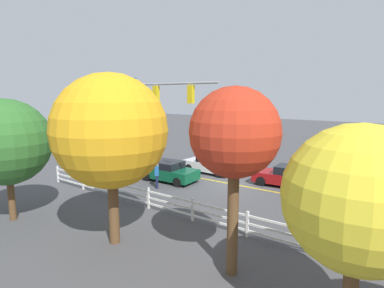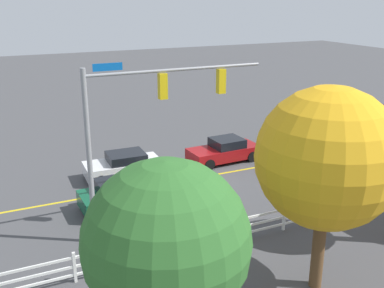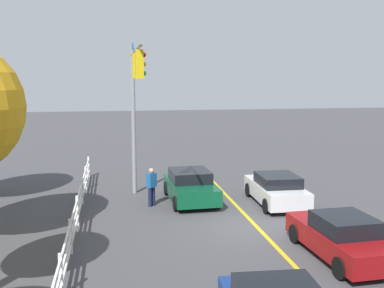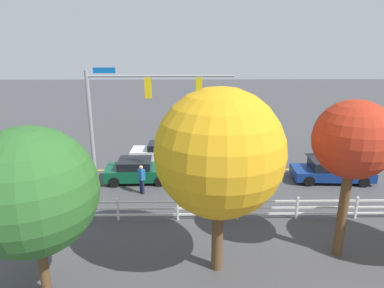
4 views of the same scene
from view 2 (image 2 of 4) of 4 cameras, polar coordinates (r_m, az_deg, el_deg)
ground_plane at (r=24.33m, az=-0.89°, el=-4.56°), size 120.00×120.00×0.00m
lane_center_stripe at (r=26.09m, az=7.17°, el=-3.09°), size 28.00×0.16×0.01m
signal_assembly at (r=17.65m, az=-6.29°, el=3.59°), size 7.44×0.38×7.08m
car_0 at (r=26.68m, az=16.87°, el=-1.78°), size 4.83×2.21×1.35m
car_1 at (r=21.21m, az=-8.65°, el=-6.29°), size 4.04×2.11×1.41m
car_2 at (r=26.88m, az=4.11°, el=-0.84°), size 4.35×2.04×1.40m
car_3 at (r=31.78m, az=16.63°, el=1.47°), size 4.78×2.00×1.41m
car_4 at (r=24.77m, az=-8.60°, el=-2.67°), size 4.12×2.01×1.37m
pedestrian at (r=19.67m, az=-5.80°, el=-7.44°), size 0.46×0.47×1.69m
white_rail_fence at (r=20.37m, az=14.82°, el=-8.07°), size 26.10×0.10×1.15m
tree_1 at (r=11.01m, az=-3.21°, el=-12.23°), size 4.08×4.08×5.88m
tree_3 at (r=14.62m, az=16.64°, el=-1.73°), size 4.52×4.52×6.89m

